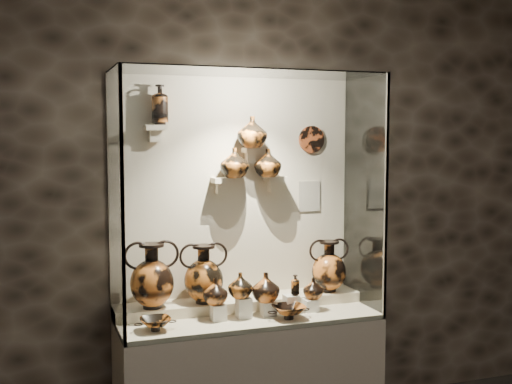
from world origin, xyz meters
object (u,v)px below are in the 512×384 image
Objects in this scene: amphora_right at (329,266)px; kylix_left at (155,323)px; jug_a at (215,291)px; kylix_right at (289,311)px; lekythos_small at (295,284)px; amphora_mid at (204,274)px; ovoid_vase_b at (252,132)px; lekythos_tall at (160,102)px; amphora_left at (152,276)px; jug_e at (313,288)px; jug_b at (240,285)px; ovoid_vase_c at (268,163)px; jug_c at (266,287)px; ovoid_vase_a at (234,163)px.

amphora_right is 1.51× the size of kylix_left.
jug_a reaches higher than kylix_right.
lekythos_small is at bearing -12.60° from jug_a.
amphora_mid is 1.84× the size of ovoid_vase_b.
lekythos_small is 1.05m from ovoid_vase_b.
kylix_right is at bearing -27.05° from jug_a.
lekythos_tall reaches higher than kylix_left.
amphora_left is 2.97× the size of jug_e.
jug_e is 0.28m from kylix_right.
amphora_right is at bearing 21.16° from lekythos_small.
ovoid_vase_c reaches higher than jug_b.
amphora_right is at bearing 6.45° from jug_b.
amphora_mid is 1.07× the size of amphora_right.
amphora_left is 1.26m from amphora_right.
lekythos_tall is 0.64m from ovoid_vase_b.
jug_a is 0.78× the size of ovoid_vase_b.
jug_c is 0.99× the size of ovoid_vase_c.
lekythos_tall is at bearing 95.26° from kylix_left.
jug_a is 0.68m from jug_e.
lekythos_tall is at bearing 133.41° from jug_c.
ovoid_vase_c is (0.82, 0.08, 0.70)m from amphora_left.
lekythos_small is at bearing -60.15° from ovoid_vase_b.
lekythos_tall reaches higher than amphora_mid.
amphora_mid is 1.44× the size of kylix_right.
kylix_right is 1.40× the size of ovoid_vase_c.
jug_e is at bearing -142.30° from amphora_right.
kylix_right is 1.28× the size of ovoid_vase_b.
amphora_left is at bearing 157.19° from kylix_right.
ovoid_vase_c is (0.85, 0.33, 0.94)m from kylix_left.
jug_e is 1.59m from lekythos_tall.
amphora_left is 2.73× the size of lekythos_small.
ovoid_vase_c is at bearing -5.83° from ovoid_vase_b.
ovoid_vase_a is (-0.68, 0.05, 0.74)m from amphora_right.
amphora_mid is 0.76m from ovoid_vase_a.
ovoid_vase_b is at bearing -14.95° from amphora_mid.
ovoid_vase_b is at bearing 24.87° from jug_a.
jug_b is at bearing -120.40° from ovoid_vase_a.
jug_e is (0.34, 0.00, -0.03)m from jug_c.
ovoid_vase_a is at bearing 172.91° from jug_e.
kylix_right is at bearing -138.94° from lekythos_small.
jug_a is at bearing -173.22° from amphora_right.
amphora_left is 1.08m from ovoid_vase_c.
amphora_mid is 1.93× the size of ovoid_vase_a.
amphora_right reaches higher than kylix_right.
kylix_left is (-0.37, -0.27, -0.22)m from amphora_mid.
jug_a is 0.86× the size of ovoid_vase_c.
amphora_right reaches higher than jug_e.
ovoid_vase_b is at bearing 46.81° from jug_b.
jug_b is at bearing -3.55° from amphora_left.
amphora_mid is at bearing 128.71° from jug_b.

